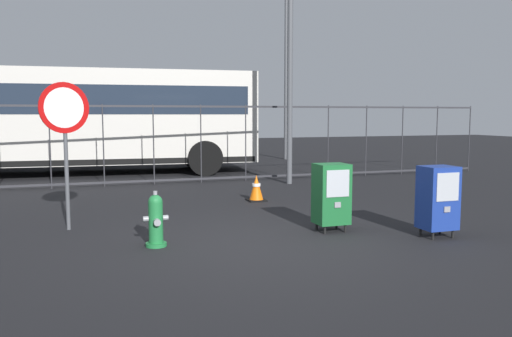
% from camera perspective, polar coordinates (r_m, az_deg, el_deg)
% --- Properties ---
extents(ground_plane, '(60.00, 60.00, 0.00)m').
position_cam_1_polar(ground_plane, '(7.17, 0.79, -8.20)').
color(ground_plane, black).
extents(fire_hydrant, '(0.33, 0.32, 0.75)m').
position_cam_1_polar(fire_hydrant, '(7.07, -10.91, -5.60)').
color(fire_hydrant, '#1E7238').
rests_on(fire_hydrant, ground_plane).
extents(newspaper_box_primary, '(0.48, 0.42, 1.02)m').
position_cam_1_polar(newspaper_box_primary, '(7.88, 8.24, -2.74)').
color(newspaper_box_primary, black).
rests_on(newspaper_box_primary, ground_plane).
extents(newspaper_box_secondary, '(0.48, 0.42, 1.02)m').
position_cam_1_polar(newspaper_box_secondary, '(7.88, 19.26, -3.02)').
color(newspaper_box_secondary, black).
rests_on(newspaper_box_secondary, ground_plane).
extents(stop_sign, '(0.71, 0.31, 2.23)m').
position_cam_1_polar(stop_sign, '(8.31, -20.17, 4.53)').
color(stop_sign, '#4C4F54').
rests_on(stop_sign, ground_plane).
extents(traffic_cone, '(0.36, 0.36, 0.53)m').
position_cam_1_polar(traffic_cone, '(10.57, 0.04, -2.17)').
color(traffic_cone, black).
rests_on(traffic_cone, ground_plane).
extents(fence_barrier, '(18.03, 0.04, 2.00)m').
position_cam_1_polar(fence_barrier, '(13.29, -8.57, 2.71)').
color(fence_barrier, '#2D2D33').
rests_on(fence_barrier, ground_plane).
extents(bus_near, '(10.65, 3.38, 3.00)m').
position_cam_1_polar(bus_near, '(16.07, -19.45, 5.45)').
color(bus_near, beige).
rests_on(bus_near, ground_plane).
extents(bus_far, '(10.67, 3.45, 3.00)m').
position_cam_1_polar(bus_far, '(20.19, -18.90, 5.51)').
color(bus_far, beige).
rests_on(bus_far, ground_plane).
extents(street_light_near_left, '(0.32, 0.32, 6.78)m').
position_cam_1_polar(street_light_near_left, '(20.49, 3.32, 12.09)').
color(street_light_near_left, '#4C4F54').
rests_on(street_light_near_left, ground_plane).
extents(street_light_near_right, '(0.32, 0.32, 7.43)m').
position_cam_1_polar(street_light_near_right, '(13.37, 3.77, 16.84)').
color(street_light_near_right, '#4C4F54').
rests_on(street_light_near_right, ground_plane).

